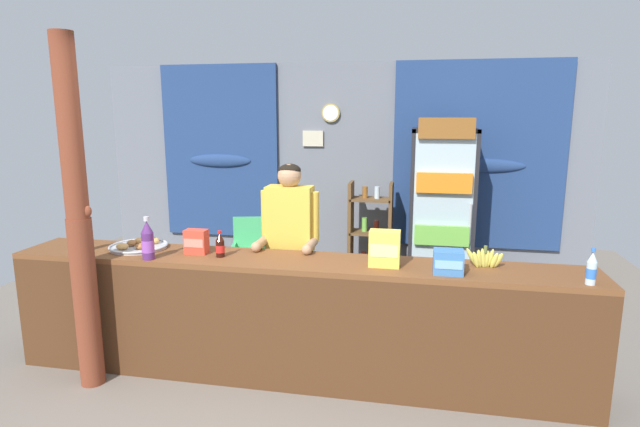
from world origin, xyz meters
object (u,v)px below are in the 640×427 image
(shopkeeper, at_px, (290,236))
(pastry_tray, at_px, (138,246))
(soda_bottle_grape_soda, at_px, (148,241))
(soda_bottle_lime_soda, at_px, (87,238))
(timber_post, at_px, (79,226))
(stall_counter, at_px, (289,310))
(snack_box_instant_noodle, at_px, (385,249))
(soda_bottle_cola, at_px, (220,246))
(snack_box_biscuit, at_px, (448,262))
(soda_bottle_water, at_px, (591,269))
(banana_bunch, at_px, (484,259))
(plastic_lawn_chair, at_px, (252,252))
(bottle_shelf_rack, at_px, (370,236))
(snack_box_crackers, at_px, (196,242))
(drink_fridge, at_px, (442,204))

(shopkeeper, relative_size, pastry_tray, 3.51)
(soda_bottle_grape_soda, distance_m, soda_bottle_lime_soda, 0.62)
(soda_bottle_grape_soda, bearing_deg, shopkeeper, 33.63)
(timber_post, bearing_deg, stall_counter, 10.79)
(snack_box_instant_noodle, bearing_deg, soda_bottle_cola, 179.99)
(soda_bottle_lime_soda, xyz_separation_m, snack_box_biscuit, (2.76, -0.07, -0.01))
(soda_bottle_lime_soda, bearing_deg, soda_bottle_grape_soda, -13.36)
(soda_bottle_cola, xyz_separation_m, soda_bottle_lime_soda, (-1.10, -0.02, 0.01))
(snack_box_instant_noodle, bearing_deg, soda_bottle_water, -6.06)
(soda_bottle_lime_soda, relative_size, banana_bunch, 0.82)
(plastic_lawn_chair, xyz_separation_m, soda_bottle_grape_soda, (-0.17, -1.83, 0.57))
(stall_counter, height_order, soda_bottle_lime_soda, soda_bottle_lime_soda)
(soda_bottle_lime_soda, bearing_deg, snack_box_biscuit, -1.39)
(soda_bottle_cola, bearing_deg, soda_bottle_grape_soda, -161.95)
(bottle_shelf_rack, relative_size, plastic_lawn_chair, 1.45)
(stall_counter, relative_size, snack_box_instant_noodle, 16.82)
(soda_bottle_grape_soda, height_order, snack_box_instant_noodle, soda_bottle_grape_soda)
(soda_bottle_grape_soda, distance_m, banana_bunch, 2.43)
(shopkeeper, relative_size, snack_box_crackers, 8.56)
(soda_bottle_grape_soda, distance_m, snack_box_instant_noodle, 1.73)
(drink_fridge, relative_size, soda_bottle_water, 8.27)
(plastic_lawn_chair, height_order, snack_box_instant_noodle, snack_box_instant_noodle)
(snack_box_biscuit, height_order, banana_bunch, snack_box_biscuit)
(soda_bottle_cola, distance_m, pastry_tray, 0.74)
(soda_bottle_lime_soda, bearing_deg, drink_fridge, 34.49)
(soda_bottle_water, bearing_deg, snack_box_crackers, 175.99)
(snack_box_biscuit, xyz_separation_m, snack_box_crackers, (-1.87, 0.14, 0.01))
(timber_post, xyz_separation_m, soda_bottle_cola, (0.90, 0.36, -0.20))
(timber_post, bearing_deg, banana_bunch, 9.56)
(soda_bottle_water, height_order, snack_box_biscuit, soda_bottle_water)
(timber_post, relative_size, soda_bottle_lime_soda, 11.25)
(bottle_shelf_rack, height_order, snack_box_instant_noodle, bottle_shelf_rack)
(soda_bottle_lime_soda, bearing_deg, timber_post, -60.23)
(drink_fridge, xyz_separation_m, soda_bottle_water, (0.85, -2.03, -0.03))
(stall_counter, bearing_deg, soda_bottle_lime_soda, 177.63)
(stall_counter, bearing_deg, snack_box_instant_noodle, 7.30)
(drink_fridge, height_order, pastry_tray, drink_fridge)
(timber_post, bearing_deg, snack_box_crackers, 31.26)
(soda_bottle_grape_soda, height_order, soda_bottle_cola, soda_bottle_grape_soda)
(snack_box_instant_noodle, distance_m, snack_box_biscuit, 0.44)
(shopkeeper, height_order, snack_box_biscuit, shopkeeper)
(timber_post, relative_size, soda_bottle_water, 10.72)
(snack_box_instant_noodle, bearing_deg, pastry_tray, 177.07)
(soda_bottle_grape_soda, distance_m, snack_box_crackers, 0.36)
(soda_bottle_lime_soda, height_order, banana_bunch, soda_bottle_lime_soda)
(soda_bottle_lime_soda, distance_m, soda_bottle_water, 3.63)
(snack_box_biscuit, xyz_separation_m, banana_bunch, (0.26, 0.20, -0.02))
(soda_bottle_cola, height_order, soda_bottle_lime_soda, soda_bottle_lime_soda)
(bottle_shelf_rack, xyz_separation_m, snack_box_biscuit, (0.73, -2.11, 0.36))
(bottle_shelf_rack, bearing_deg, banana_bunch, -62.85)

